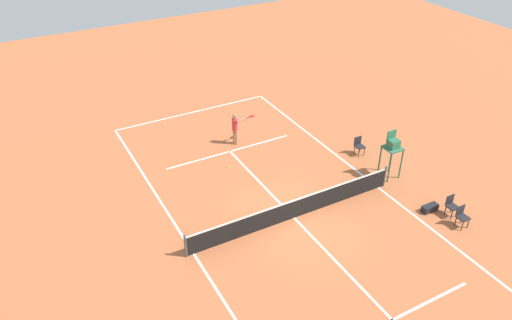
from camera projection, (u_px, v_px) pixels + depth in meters
name	position (u px, v px, depth m)	size (l,w,h in m)	color
ground_plane	(294.00, 218.00, 21.47)	(60.00, 60.00, 0.00)	#B76038
court_lines	(294.00, 218.00, 21.47)	(9.36, 22.63, 0.01)	white
tennis_net	(294.00, 209.00, 21.20)	(9.96, 0.10, 1.07)	#4C4C51
player_serving	(236.00, 126.00, 26.20)	(1.32, 0.45, 1.75)	#9E704C
tennis_ball	(228.00, 167.00, 24.74)	(0.07, 0.07, 0.07)	#CCE033
umpire_chair	(392.00, 147.00, 23.29)	(0.80, 0.80, 2.41)	#2D6B4C
courtside_chair_near	(462.00, 216.00, 20.74)	(0.44, 0.46, 0.95)	#262626
courtside_chair_mid	(359.00, 145.00, 25.55)	(0.44, 0.46, 0.95)	#262626
courtside_chair_far	(451.00, 205.00, 21.35)	(0.44, 0.46, 0.95)	#262626
equipment_bag	(430.00, 208.00, 21.79)	(0.76, 0.32, 0.30)	black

